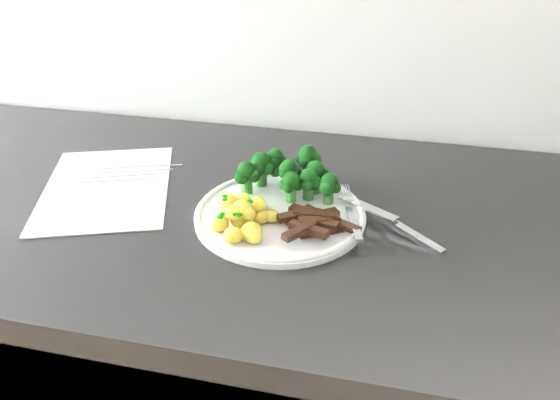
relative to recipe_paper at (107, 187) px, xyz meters
name	(u,v)px	position (x,y,z in m)	size (l,w,h in m)	color
recipe_paper	(107,187)	(0.00, 0.00, 0.00)	(0.28, 0.33, 0.00)	silver
plate	(280,213)	(0.29, -0.03, 0.01)	(0.25, 0.25, 0.01)	white
broccoli	(290,171)	(0.29, 0.04, 0.04)	(0.16, 0.10, 0.06)	#265F1E
potatoes	(243,216)	(0.25, -0.07, 0.02)	(0.10, 0.12, 0.04)	yellow
beef_strips	(314,221)	(0.35, -0.06, 0.02)	(0.12, 0.12, 0.03)	black
fork	(352,214)	(0.40, -0.02, 0.02)	(0.05, 0.15, 0.01)	silver
knife	(402,228)	(0.47, -0.03, 0.01)	(0.16, 0.12, 0.02)	silver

